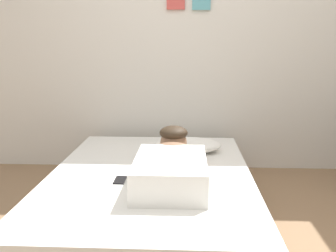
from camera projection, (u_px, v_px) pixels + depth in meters
back_wall at (189, 34)px, 3.61m from camera, size 3.82×0.12×2.50m
bed at (151, 196)px, 2.66m from camera, size 1.37×2.07×0.33m
pillow at (188, 145)px, 3.11m from camera, size 0.52×0.32×0.11m
person_lying at (171, 163)px, 2.46m from camera, size 0.43×0.92×0.27m
coffee_cup at (183, 149)px, 3.07m from camera, size 0.12×0.09×0.07m
cell_phone at (120, 180)px, 2.46m from camera, size 0.07×0.14×0.01m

